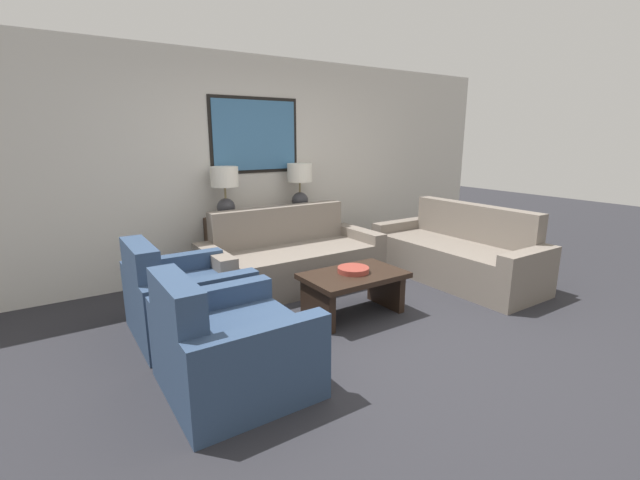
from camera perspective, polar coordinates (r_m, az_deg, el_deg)
ground_plane at (r=3.87m, az=8.04°, el=-12.38°), size 20.00×20.00×0.00m
back_wall at (r=5.58m, az=-8.76°, el=9.82°), size 7.97×0.12×2.65m
console_table at (r=5.48m, az=-7.20°, el=-0.38°), size 1.47×0.39×0.74m
table_lamp_left at (r=5.15m, az=-12.56°, el=6.96°), size 0.32×0.32×0.61m
table_lamp_right at (r=5.59m, az=-2.71°, el=7.78°), size 0.32×0.32×0.61m
couch_by_back_wall at (r=4.94m, az=-3.77°, el=-2.74°), size 2.05×0.86×0.89m
couch_by_side at (r=5.42m, az=17.75°, el=-1.91°), size 0.86×2.05×0.89m
coffee_table at (r=4.13m, az=4.50°, el=-6.04°), size 0.96×0.61×0.42m
decorative_bowl at (r=4.11m, az=4.46°, el=-3.98°), size 0.30×0.30×0.05m
armchair_near_back_wall at (r=3.96m, az=-17.59°, el=-7.71°), size 0.92×0.96×0.85m
armchair_near_camera at (r=3.05m, az=-11.86°, el=-14.02°), size 0.92×0.96×0.85m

